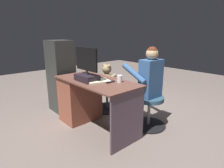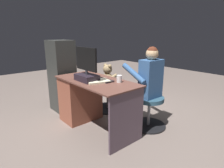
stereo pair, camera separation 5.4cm
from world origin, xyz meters
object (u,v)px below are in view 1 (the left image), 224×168
at_px(tv_remote, 81,76).
at_px(visitor_chair, 149,109).
at_px(person, 146,81).
at_px(desk, 83,98).
at_px(monitor, 87,71).
at_px(cup, 120,79).
at_px(computer_mouse, 90,76).
at_px(office_chair_teddy, 107,96).
at_px(teddy_bear, 108,76).
at_px(keyboard, 101,79).

relative_size(tv_remote, visitor_chair, 0.29).
bearing_deg(person, desk, 40.35).
bearing_deg(monitor, person, -120.99).
height_order(cup, tv_remote, cup).
bearing_deg(tv_remote, desk, -59.54).
relative_size(cup, tv_remote, 0.64).
height_order(desk, computer_mouse, computer_mouse).
relative_size(tv_remote, office_chair_teddy, 0.27).
xyz_separation_m(office_chair_teddy, teddy_bear, (-0.00, -0.01, 0.38)).
distance_m(desk, tv_remote, 0.36).
relative_size(keyboard, office_chair_teddy, 0.75).
height_order(keyboard, person, person).
bearing_deg(teddy_bear, office_chair_teddy, 90.00).
relative_size(monitor, cup, 4.75).
relative_size(monitor, teddy_bear, 1.20).
relative_size(tv_remote, person, 0.13).
bearing_deg(office_chair_teddy, visitor_chair, -177.67).
xyz_separation_m(desk, keyboard, (-0.39, -0.06, 0.36)).
distance_m(desk, person, 1.01).
bearing_deg(keyboard, computer_mouse, -0.75).
relative_size(computer_mouse, teddy_bear, 0.25).
distance_m(desk, visitor_chair, 1.04).
height_order(keyboard, visitor_chair, keyboard).
height_order(cup, teddy_bear, teddy_bear).
height_order(computer_mouse, tv_remote, computer_mouse).
bearing_deg(desk, computer_mouse, -150.69).
height_order(computer_mouse, office_chair_teddy, computer_mouse).
relative_size(computer_mouse, office_chair_teddy, 0.17).
height_order(computer_mouse, teddy_bear, teddy_bear).
distance_m(desk, computer_mouse, 0.39).
xyz_separation_m(desk, visitor_chair, (-0.82, -0.63, -0.12)).
bearing_deg(office_chair_teddy, cup, 150.78).
relative_size(office_chair_teddy, visitor_chair, 1.08).
bearing_deg(person, tv_remote, 42.69).
bearing_deg(desk, teddy_bear, -80.17).
distance_m(keyboard, office_chair_teddy, 0.87).
relative_size(desk, cup, 13.46).
bearing_deg(tv_remote, computer_mouse, -124.60).
distance_m(desk, teddy_bear, 0.66).
distance_m(office_chair_teddy, person, 0.95).
relative_size(desk, monitor, 2.84).
relative_size(keyboard, computer_mouse, 4.38).
bearing_deg(cup, visitor_chair, -110.67).
distance_m(tv_remote, visitor_chair, 1.15).
bearing_deg(keyboard, visitor_chair, -127.35).
height_order(monitor, office_chair_teddy, monitor).
relative_size(office_chair_teddy, person, 0.47).
distance_m(keyboard, tv_remote, 0.38).
bearing_deg(keyboard, tv_remote, 15.07).
bearing_deg(office_chair_teddy, desk, 100.06).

